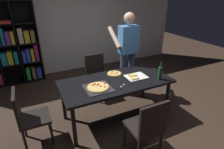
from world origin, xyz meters
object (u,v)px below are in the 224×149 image
object	(u,v)px
person_serving_pizza	(128,50)
kitchen_scissors	(120,87)
pepperoni_pizza_on_tray	(98,87)
bookshelf	(9,49)
second_pizza_plain	(114,74)
dining_table	(116,84)
wine_bottle	(160,73)
chair_far_side	(96,73)
chair_near_camera	(148,125)
chair_left_end	(27,115)

from	to	relation	value
person_serving_pizza	kitchen_scissors	world-z (taller)	person_serving_pizza
person_serving_pizza	pepperoni_pizza_on_tray	bearing A→B (deg)	-140.60
bookshelf	second_pizza_plain	world-z (taller)	bookshelf
dining_table	wine_bottle	size ratio (longest dim) A/B	5.82
chair_far_side	person_serving_pizza	xyz separation A→B (m)	(0.63, -0.22, 0.49)
dining_table	chair_near_camera	bearing A→B (deg)	-90.00
pepperoni_pizza_on_tray	second_pizza_plain	xyz separation A→B (m)	(0.46, 0.36, -0.00)
chair_far_side	bookshelf	world-z (taller)	bookshelf
chair_far_side	wine_bottle	distance (m)	1.42
chair_near_camera	kitchen_scissors	xyz separation A→B (m)	(-0.05, 0.67, 0.24)
chair_near_camera	person_serving_pizza	distance (m)	1.80
chair_near_camera	chair_left_end	world-z (taller)	same
dining_table	kitchen_scissors	xyz separation A→B (m)	(-0.05, -0.25, 0.08)
chair_far_side	chair_left_end	distance (m)	1.68
chair_left_end	person_serving_pizza	size ratio (longest dim) A/B	0.51
dining_table	person_serving_pizza	bearing A→B (deg)	48.16
chair_left_end	wine_bottle	xyz separation A→B (m)	(2.10, -0.27, 0.36)
bookshelf	chair_left_end	bearing A→B (deg)	-84.65
bookshelf	kitchen_scissors	distance (m)	3.07
person_serving_pizza	pepperoni_pizza_on_tray	xyz separation A→B (m)	(-0.99, -0.82, -0.23)
chair_near_camera	chair_far_side	distance (m)	1.84
second_pizza_plain	person_serving_pizza	bearing A→B (deg)	40.49
bookshelf	second_pizza_plain	xyz separation A→B (m)	(1.72, -2.13, -0.11)
bookshelf	kitchen_scissors	xyz separation A→B (m)	(1.58, -2.63, -0.12)
dining_table	chair_left_end	xyz separation A→B (m)	(-1.41, 0.00, -0.17)
wine_bottle	kitchen_scissors	distance (m)	0.75
second_pizza_plain	kitchen_scissors	bearing A→B (deg)	-105.72
chair_near_camera	person_serving_pizza	xyz separation A→B (m)	(0.63, 1.62, 0.49)
wine_bottle	second_pizza_plain	world-z (taller)	wine_bottle
chair_left_end	pepperoni_pizza_on_tray	xyz separation A→B (m)	(1.04, -0.12, 0.25)
chair_near_camera	bookshelf	xyz separation A→B (m)	(-1.63, 3.30, 0.36)
chair_far_side	second_pizza_plain	xyz separation A→B (m)	(0.09, -0.68, 0.25)
chair_left_end	second_pizza_plain	xyz separation A→B (m)	(1.50, 0.24, 0.25)
dining_table	second_pizza_plain	xyz separation A→B (m)	(0.09, 0.24, 0.08)
chair_far_side	chair_left_end	size ratio (longest dim) A/B	1.00
bookshelf	pepperoni_pizza_on_tray	world-z (taller)	bookshelf
person_serving_pizza	second_pizza_plain	distance (m)	0.74
kitchen_scissors	wine_bottle	bearing A→B (deg)	-1.74
chair_far_side	second_pizza_plain	bearing A→B (deg)	-82.26
person_serving_pizza	dining_table	bearing A→B (deg)	-131.84
chair_left_end	second_pizza_plain	world-z (taller)	chair_left_end
dining_table	chair_far_side	size ratio (longest dim) A/B	2.05
kitchen_scissors	second_pizza_plain	distance (m)	0.51
chair_near_camera	pepperoni_pizza_on_tray	bearing A→B (deg)	114.42
bookshelf	pepperoni_pizza_on_tray	size ratio (longest dim) A/B	4.86
chair_far_side	wine_bottle	world-z (taller)	wine_bottle
person_serving_pizza	kitchen_scissors	distance (m)	1.19
person_serving_pizza	kitchen_scissors	bearing A→B (deg)	-125.36
chair_near_camera	chair_far_side	bearing A→B (deg)	90.00
kitchen_scissors	second_pizza_plain	size ratio (longest dim) A/B	0.75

